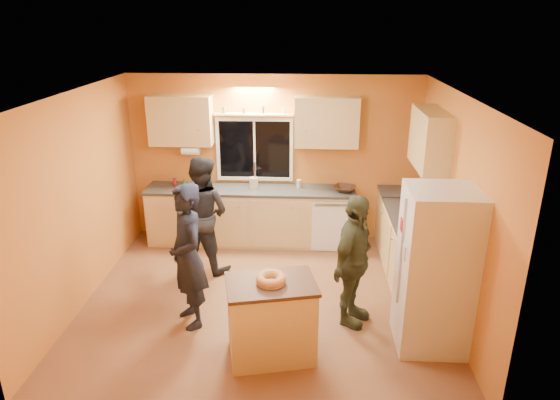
# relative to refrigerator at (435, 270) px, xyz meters

# --- Properties ---
(ground) EXTENTS (4.50, 4.50, 0.00)m
(ground) POSITION_rel_refrigerator_xyz_m (-1.89, 0.80, -0.90)
(ground) COLOR brown
(ground) RESTS_ON ground
(room_shell) EXTENTS (4.54, 4.04, 2.61)m
(room_shell) POSITION_rel_refrigerator_xyz_m (-1.77, 1.21, 0.72)
(room_shell) COLOR #C77F33
(room_shell) RESTS_ON ground
(back_counter) EXTENTS (4.23, 0.62, 0.90)m
(back_counter) POSITION_rel_refrigerator_xyz_m (-1.88, 2.50, -0.45)
(back_counter) COLOR tan
(back_counter) RESTS_ON ground
(right_counter) EXTENTS (0.62, 1.84, 0.90)m
(right_counter) POSITION_rel_refrigerator_xyz_m (0.06, 1.30, -0.45)
(right_counter) COLOR tan
(right_counter) RESTS_ON ground
(refrigerator) EXTENTS (0.72, 0.70, 1.80)m
(refrigerator) POSITION_rel_refrigerator_xyz_m (0.00, 0.00, 0.00)
(refrigerator) COLOR silver
(refrigerator) RESTS_ON ground
(island) EXTENTS (1.02, 0.80, 0.88)m
(island) POSITION_rel_refrigerator_xyz_m (-1.72, -0.32, -0.45)
(island) COLOR tan
(island) RESTS_ON ground
(bundt_pastry) EXTENTS (0.31, 0.31, 0.09)m
(bundt_pastry) POSITION_rel_refrigerator_xyz_m (-1.72, -0.32, 0.03)
(bundt_pastry) COLOR tan
(bundt_pastry) RESTS_ON island
(person_left) EXTENTS (0.68, 0.75, 1.72)m
(person_left) POSITION_rel_refrigerator_xyz_m (-2.70, 0.25, -0.04)
(person_left) COLOR black
(person_left) RESTS_ON ground
(person_center) EXTENTS (0.98, 0.89, 1.66)m
(person_center) POSITION_rel_refrigerator_xyz_m (-2.81, 1.60, -0.07)
(person_center) COLOR black
(person_center) RESTS_ON ground
(person_right) EXTENTS (0.77, 1.01, 1.59)m
(person_right) POSITION_rel_refrigerator_xyz_m (-0.82, 0.36, -0.11)
(person_right) COLOR #2C311F
(person_right) RESTS_ON ground
(mixing_bowl) EXTENTS (0.41, 0.41, 0.08)m
(mixing_bowl) POSITION_rel_refrigerator_xyz_m (-0.79, 2.46, 0.04)
(mixing_bowl) COLOR #311A10
(mixing_bowl) RESTS_ON back_counter
(utensil_crock) EXTENTS (0.14, 0.14, 0.17)m
(utensil_crock) POSITION_rel_refrigerator_xyz_m (-2.19, 2.52, 0.09)
(utensil_crock) COLOR beige
(utensil_crock) RESTS_ON back_counter
(potted_plant) EXTENTS (0.26, 0.23, 0.29)m
(potted_plant) POSITION_rel_refrigerator_xyz_m (0.11, 1.37, 0.15)
(potted_plant) COLOR gray
(potted_plant) RESTS_ON right_counter
(red_box) EXTENTS (0.17, 0.13, 0.07)m
(red_box) POSITION_rel_refrigerator_xyz_m (0.04, 1.37, 0.04)
(red_box) COLOR #A6191F
(red_box) RESTS_ON right_counter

